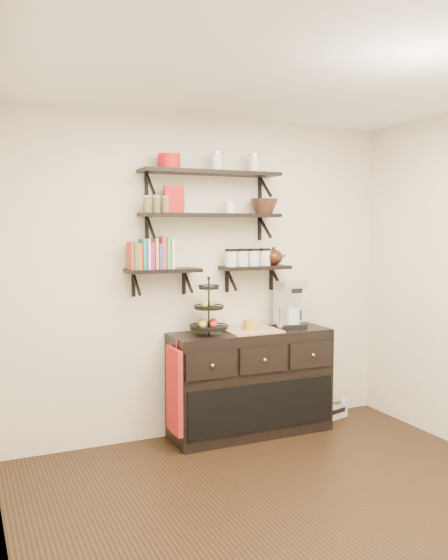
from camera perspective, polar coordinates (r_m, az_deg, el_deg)
floor at (r=3.96m, az=8.71°, el=-21.80°), size 3.50×3.50×0.00m
ceiling at (r=3.64m, az=9.33°, el=19.54°), size 3.50×3.50×0.02m
back_wall at (r=5.10m, az=-1.83°, el=0.22°), size 3.50×0.02×2.70m
left_wall at (r=2.99m, az=-20.39°, el=-3.68°), size 0.02×3.50×2.70m
shelf_top at (r=4.98m, az=-1.27°, el=10.25°), size 1.20×0.27×0.23m
shelf_mid at (r=4.96m, az=-1.27°, el=6.22°), size 1.20×0.27×0.23m
shelf_low_left at (r=4.84m, az=-5.90°, el=0.84°), size 0.60×0.25×0.23m
shelf_low_right at (r=5.17m, az=2.98°, el=1.14°), size 0.60×0.25×0.23m
cookbooks at (r=4.81m, az=-6.66°, el=2.45°), size 0.40×0.15×0.26m
glass_canisters at (r=5.13m, az=2.35°, el=2.09°), size 0.43×0.10×0.13m
sideboard at (r=5.18m, az=2.57°, el=-9.80°), size 1.40×0.50×0.92m
fruit_stand at (r=4.90m, az=-1.46°, el=-3.42°), size 0.31×0.31×0.46m
candle at (r=5.07m, az=2.41°, el=-4.32°), size 0.08×0.08×0.08m
coffee_maker at (r=5.26m, az=6.28°, el=-2.42°), size 0.24×0.23×0.41m
thermal_carafe at (r=5.19m, az=5.72°, el=-3.50°), size 0.11×0.11×0.22m
apron at (r=4.81m, az=-4.81°, el=-10.56°), size 0.04×0.29×0.68m
radio at (r=5.77m, az=10.27°, el=-12.06°), size 0.33×0.25×0.18m
recipe_box at (r=4.84m, az=-4.84°, el=7.75°), size 0.17×0.08×0.22m
walnut_bowl at (r=5.18m, az=3.89°, el=7.09°), size 0.24×0.24×0.13m
ramekins at (r=5.03m, az=0.55°, el=6.97°), size 0.09×0.09×0.10m
teapot at (r=5.24m, az=4.79°, el=2.33°), size 0.22×0.17×0.16m
red_pot at (r=4.85m, az=-5.30°, el=11.29°), size 0.18×0.18×0.12m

